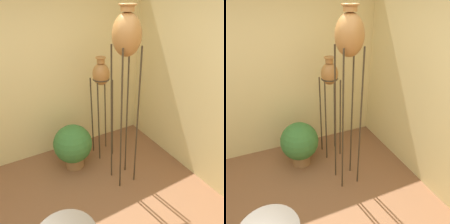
% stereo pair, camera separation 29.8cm
% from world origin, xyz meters
% --- Properties ---
extents(wall_back, '(7.81, 0.06, 2.70)m').
position_xyz_m(wall_back, '(0.00, 1.94, 1.35)').
color(wall_back, beige).
rests_on(wall_back, ground_plane).
extents(vase_stand_tall, '(0.31, 0.31, 2.26)m').
position_xyz_m(vase_stand_tall, '(0.95, 0.78, 1.91)').
color(vase_stand_tall, '#382D1E').
rests_on(vase_stand_tall, ground_plane).
extents(vase_stand_medium, '(0.25, 0.25, 1.60)m').
position_xyz_m(vase_stand_medium, '(0.97, 1.43, 1.31)').
color(vase_stand_medium, '#382D1E').
rests_on(vase_stand_medium, ground_plane).
extents(potted_plant, '(0.56, 0.56, 0.70)m').
position_xyz_m(potted_plant, '(0.44, 1.35, 0.39)').
color(potted_plant, olive).
rests_on(potted_plant, ground_plane).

